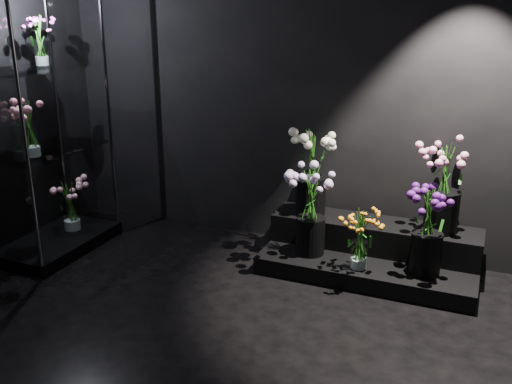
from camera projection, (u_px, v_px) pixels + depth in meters
The scene contains 12 objects.
floor at pixel (161, 356), 3.43m from camera, with size 4.00×4.00×0.00m, color black.
wall_back at pixel (280, 81), 4.74m from camera, with size 4.00×4.00×0.00m, color black.
display_riser at pixel (371, 251), 4.51m from camera, with size 1.64×0.73×0.36m.
display_case at pixel (42, 120), 4.58m from camera, with size 0.61×1.02×2.25m.
bouquet_orange_bells at pixel (360, 238), 4.18m from camera, with size 0.34×0.34×0.47m.
bouquet_lilac at pixel (311, 205), 4.39m from camera, with size 0.39×0.39×0.71m.
bouquet_purple at pixel (428, 226), 4.07m from camera, with size 0.43×0.43×0.63m.
bouquet_cream_roses at pixel (312, 166), 4.59m from camera, with size 0.44×0.44×0.70m.
bouquet_pink_roses at pixel (445, 182), 4.23m from camera, with size 0.46×0.46×0.68m.
bouquet_case_pink at pixel (29, 128), 4.40m from camera, with size 0.35×0.35×0.43m.
bouquet_case_magenta at pixel (40, 40), 4.53m from camera, with size 0.23×0.23×0.38m.
bouquet_case_base_pink at pixel (70, 204), 5.00m from camera, with size 0.31×0.31×0.45m.
Camera 1 is at (1.67, -2.49, 2.03)m, focal length 40.00 mm.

